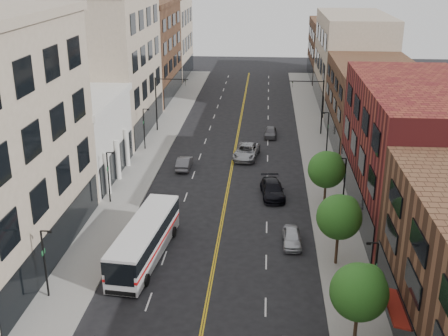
% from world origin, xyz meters
% --- Properties ---
extents(sidewalk_left, '(4.00, 110.00, 0.15)m').
position_xyz_m(sidewalk_left, '(-10.00, 35.00, 0.07)').
color(sidewalk_left, gray).
rests_on(sidewalk_left, ground).
extents(sidewalk_right, '(4.00, 110.00, 0.15)m').
position_xyz_m(sidewalk_right, '(10.00, 35.00, 0.07)').
color(sidewalk_right, gray).
rests_on(sidewalk_right, ground).
extents(bldg_l_white, '(10.00, 14.00, 8.00)m').
position_xyz_m(bldg_l_white, '(-17.00, 31.00, 4.00)').
color(bldg_l_white, silver).
rests_on(bldg_l_white, ground).
extents(bldg_l_far_a, '(10.00, 20.00, 18.00)m').
position_xyz_m(bldg_l_far_a, '(-17.00, 48.00, 9.00)').
color(bldg_l_far_a, tan).
rests_on(bldg_l_far_a, ground).
extents(bldg_l_far_b, '(10.00, 20.00, 15.00)m').
position_xyz_m(bldg_l_far_b, '(-17.00, 68.00, 7.50)').
color(bldg_l_far_b, brown).
rests_on(bldg_l_far_b, ground).
extents(bldg_l_far_c, '(10.00, 16.00, 20.00)m').
position_xyz_m(bldg_l_far_c, '(-17.00, 86.00, 10.00)').
color(bldg_l_far_c, tan).
rests_on(bldg_l_far_c, ground).
extents(bldg_r_mid, '(10.00, 22.00, 12.00)m').
position_xyz_m(bldg_r_mid, '(17.00, 24.00, 6.00)').
color(bldg_r_mid, '#5D1819').
rests_on(bldg_r_mid, ground).
extents(bldg_r_far_a, '(10.00, 20.00, 10.00)m').
position_xyz_m(bldg_r_far_a, '(17.00, 45.00, 5.00)').
color(bldg_r_far_a, brown).
rests_on(bldg_r_far_a, ground).
extents(bldg_r_far_b, '(10.00, 22.00, 14.00)m').
position_xyz_m(bldg_r_far_b, '(17.00, 66.00, 7.00)').
color(bldg_r_far_b, tan).
rests_on(bldg_r_far_b, ground).
extents(bldg_r_far_c, '(10.00, 18.00, 11.00)m').
position_xyz_m(bldg_r_far_c, '(17.00, 86.00, 5.50)').
color(bldg_r_far_c, brown).
rests_on(bldg_r_far_c, ground).
extents(tree_r_1, '(3.40, 3.40, 5.59)m').
position_xyz_m(tree_r_1, '(9.39, 4.07, 4.13)').
color(tree_r_1, black).
rests_on(tree_r_1, sidewalk_right).
extents(tree_r_2, '(3.40, 3.40, 5.59)m').
position_xyz_m(tree_r_2, '(9.39, 14.07, 4.13)').
color(tree_r_2, black).
rests_on(tree_r_2, sidewalk_right).
extents(tree_r_3, '(3.40, 3.40, 5.59)m').
position_xyz_m(tree_r_3, '(9.39, 24.07, 4.13)').
color(tree_r_3, black).
rests_on(tree_r_3, sidewalk_right).
extents(lamp_l_1, '(0.81, 0.55, 5.05)m').
position_xyz_m(lamp_l_1, '(-10.95, 8.00, 2.97)').
color(lamp_l_1, black).
rests_on(lamp_l_1, sidewalk_left).
extents(lamp_l_2, '(0.81, 0.55, 5.05)m').
position_xyz_m(lamp_l_2, '(-10.95, 24.00, 2.97)').
color(lamp_l_2, black).
rests_on(lamp_l_2, sidewalk_left).
extents(lamp_l_3, '(0.81, 0.55, 5.05)m').
position_xyz_m(lamp_l_3, '(-10.95, 40.00, 2.97)').
color(lamp_l_3, black).
rests_on(lamp_l_3, sidewalk_left).
extents(lamp_r_1, '(0.81, 0.55, 5.05)m').
position_xyz_m(lamp_r_1, '(10.95, 8.00, 2.97)').
color(lamp_r_1, black).
rests_on(lamp_r_1, sidewalk_right).
extents(lamp_r_2, '(0.81, 0.55, 5.05)m').
position_xyz_m(lamp_r_2, '(10.95, 24.00, 2.97)').
color(lamp_r_2, black).
rests_on(lamp_r_2, sidewalk_right).
extents(lamp_r_3, '(0.81, 0.55, 5.05)m').
position_xyz_m(lamp_r_3, '(10.95, 40.00, 2.97)').
color(lamp_r_3, black).
rests_on(lamp_r_3, sidewalk_right).
extents(signal_mast_left, '(4.49, 0.18, 7.20)m').
position_xyz_m(signal_mast_left, '(-10.27, 48.00, 4.65)').
color(signal_mast_left, black).
rests_on(signal_mast_left, sidewalk_left).
extents(signal_mast_right, '(4.49, 0.18, 7.20)m').
position_xyz_m(signal_mast_right, '(10.27, 48.00, 4.65)').
color(signal_mast_right, black).
rests_on(signal_mast_right, sidewalk_right).
extents(city_bus, '(3.64, 11.70, 2.96)m').
position_xyz_m(city_bus, '(-5.44, 13.93, 1.72)').
color(city_bus, silver).
rests_on(city_bus, ground).
extents(car_parked_far, '(1.58, 3.81, 1.29)m').
position_xyz_m(car_parked_far, '(6.07, 17.00, 0.64)').
color(car_parked_far, '#B0B2B8').
rests_on(car_parked_far, ground).
extents(car_lane_behind, '(1.43, 4.09, 1.35)m').
position_xyz_m(car_lane_behind, '(-5.27, 33.90, 0.67)').
color(car_lane_behind, '#545459').
rests_on(car_lane_behind, ground).
extents(car_lane_a, '(2.71, 5.41, 1.51)m').
position_xyz_m(car_lane_a, '(4.50, 26.80, 0.75)').
color(car_lane_a, black).
rests_on(car_lane_a, ground).
extents(car_lane_b, '(3.31, 5.98, 1.58)m').
position_xyz_m(car_lane_b, '(1.50, 38.03, 0.79)').
color(car_lane_b, '#96989D').
rests_on(car_lane_b, ground).
extents(car_lane_c, '(1.72, 3.93, 1.32)m').
position_xyz_m(car_lane_c, '(4.34, 46.50, 0.66)').
color(car_lane_c, '#57565C').
rests_on(car_lane_c, ground).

